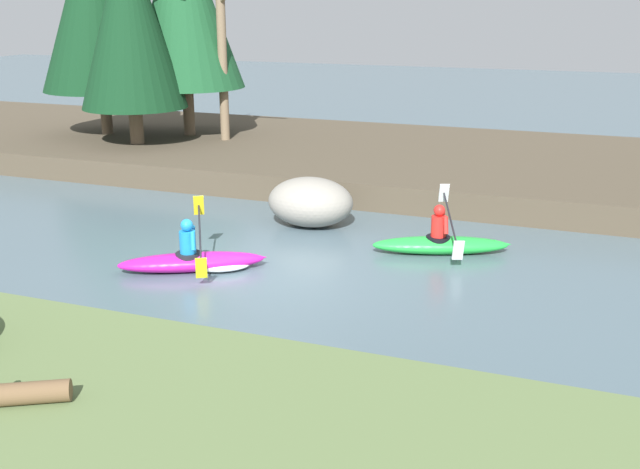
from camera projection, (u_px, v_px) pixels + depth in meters
ground_plane at (259, 272)px, 13.92m from camera, size 90.00×90.00×0.00m
riverbank_far at (391, 160)px, 22.05m from camera, size 44.00×9.09×0.66m
conifer_tree_far_left at (97, 1)px, 23.19m from camera, size 3.74×3.74×6.86m
conifer_tree_left at (129, 18)px, 21.63m from camera, size 3.12×3.12×6.25m
conifer_tree_mid_left at (183, 1)px, 22.97m from camera, size 3.66×3.66×6.74m
bare_tree_upstream at (129, 29)px, 21.75m from camera, size 3.93×3.88×7.16m
bare_tree_mid_upstream at (224, 53)px, 22.64m from camera, size 3.11×3.07×5.60m
kayaker_lead at (442, 243)px, 14.87m from camera, size 2.74×2.00×1.20m
kayaker_middle at (198, 260)px, 13.94m from camera, size 2.64×1.96×1.20m
boulder_midstream at (310, 202)px, 16.61m from camera, size 1.93×1.51×1.09m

